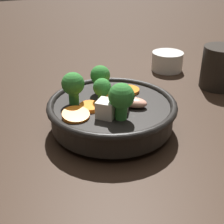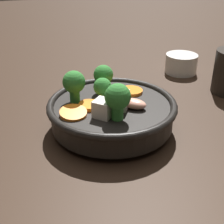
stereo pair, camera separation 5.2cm
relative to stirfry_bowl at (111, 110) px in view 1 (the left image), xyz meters
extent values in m
plane|color=black|center=(0.00, 0.00, -0.04)|extent=(3.00, 3.00, 0.00)
cylinder|color=black|center=(0.00, 0.00, -0.03)|extent=(0.11, 0.11, 0.01)
cylinder|color=black|center=(0.00, 0.00, -0.01)|extent=(0.20, 0.20, 0.04)
torus|color=black|center=(0.00, 0.00, 0.01)|extent=(0.21, 0.21, 0.01)
cylinder|color=brown|center=(0.00, 0.00, 0.00)|extent=(0.19, 0.19, 0.02)
cylinder|color=orange|center=(-0.02, 0.01, 0.01)|extent=(0.04, 0.04, 0.01)
cylinder|color=orange|center=(-0.03, 0.05, 0.01)|extent=(0.06, 0.06, 0.01)
cylinder|color=orange|center=(0.00, -0.04, 0.01)|extent=(0.05, 0.05, 0.01)
cylinder|color=orange|center=(0.02, -0.07, 0.01)|extent=(0.05, 0.05, 0.01)
cylinder|color=green|center=(0.05, -0.01, 0.02)|extent=(0.02, 0.02, 0.02)
sphere|color=#2D752D|center=(0.05, -0.01, 0.05)|extent=(0.04, 0.04, 0.04)
cylinder|color=green|center=(-0.01, -0.01, 0.02)|extent=(0.01, 0.01, 0.02)
sphere|color=#2D752D|center=(-0.01, -0.01, 0.04)|extent=(0.03, 0.03, 0.03)
cylinder|color=green|center=(-0.05, 0.00, 0.02)|extent=(0.02, 0.02, 0.02)
sphere|color=#2D752D|center=(-0.05, 0.00, 0.04)|extent=(0.03, 0.03, 0.03)
cylinder|color=green|center=(-0.03, -0.05, 0.02)|extent=(0.02, 0.02, 0.02)
sphere|color=#2D752D|center=(-0.03, -0.05, 0.05)|extent=(0.04, 0.04, 0.04)
cube|color=silver|center=(0.02, 0.01, 0.02)|extent=(0.04, 0.04, 0.03)
cube|color=silver|center=(0.03, -0.02, 0.02)|extent=(0.04, 0.04, 0.03)
ellipsoid|color=#EA9E84|center=(0.02, 0.03, 0.02)|extent=(0.05, 0.05, 0.02)
cylinder|color=white|center=(-0.21, 0.24, -0.01)|extent=(0.08, 0.08, 0.05)
cylinder|color=brown|center=(-0.21, 0.24, 0.00)|extent=(0.07, 0.07, 0.00)
cylinder|color=black|center=(-0.07, 0.29, 0.01)|extent=(0.08, 0.08, 0.09)
camera|label=1|loc=(0.42, -0.18, 0.24)|focal=50.00mm
camera|label=2|loc=(0.44, -0.13, 0.24)|focal=50.00mm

